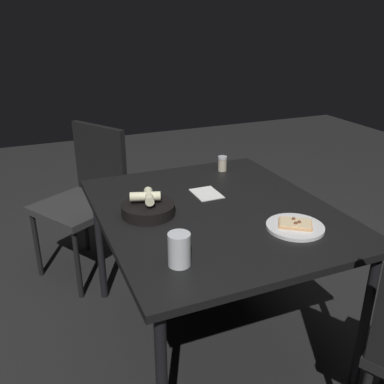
% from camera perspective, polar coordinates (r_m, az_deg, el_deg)
% --- Properties ---
extents(ground, '(8.00, 8.00, 0.00)m').
position_cam_1_polar(ground, '(2.26, 2.75, -18.67)').
color(ground, black).
extents(dining_table, '(1.17, 1.00, 0.70)m').
position_cam_1_polar(dining_table, '(1.90, 3.11, -3.74)').
color(dining_table, black).
rests_on(dining_table, ground).
extents(pizza_plate, '(0.23, 0.23, 0.04)m').
position_cam_1_polar(pizza_plate, '(1.75, 13.84, -4.54)').
color(pizza_plate, white).
rests_on(pizza_plate, dining_table).
extents(bread_basket, '(0.23, 0.23, 0.10)m').
position_cam_1_polar(bread_basket, '(1.82, -5.99, -2.12)').
color(bread_basket, black).
rests_on(bread_basket, dining_table).
extents(beer_glass, '(0.08, 0.08, 0.12)m').
position_cam_1_polar(beer_glass, '(1.44, -1.75, -8.07)').
color(beer_glass, silver).
rests_on(beer_glass, dining_table).
extents(pepper_shaker, '(0.05, 0.05, 0.08)m').
position_cam_1_polar(pepper_shaker, '(2.33, 4.14, 3.78)').
color(pepper_shaker, '#BFB299').
rests_on(pepper_shaker, dining_table).
extents(napkin, '(0.16, 0.12, 0.00)m').
position_cam_1_polar(napkin, '(2.03, 1.98, -0.20)').
color(napkin, white).
rests_on(napkin, dining_table).
extents(chair_near, '(0.60, 0.60, 0.91)m').
position_cam_1_polar(chair_near, '(2.61, -14.01, 0.14)').
color(chair_near, '#2B2B2B').
rests_on(chair_near, ground).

